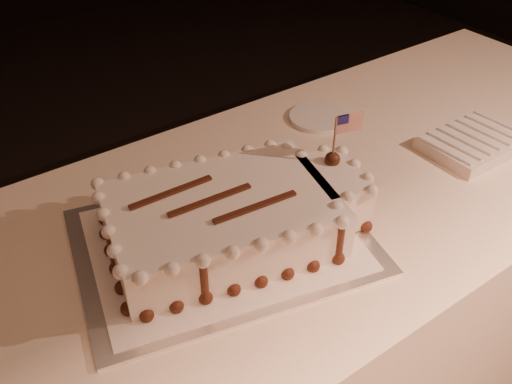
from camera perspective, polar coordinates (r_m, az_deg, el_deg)
banquet_table at (r=1.44m, az=-0.43°, el=-13.95°), size 2.40×0.80×0.75m
cake_board at (r=1.11m, az=-3.36°, el=-4.96°), size 0.63×0.53×0.01m
doily at (r=1.11m, az=-3.37°, el=-4.77°), size 0.57×0.48×0.00m
sheet_cake at (r=1.08m, az=-2.00°, el=-2.40°), size 0.55×0.38×0.21m
napkin_stack at (r=1.47m, az=20.83°, el=4.62°), size 0.23×0.17×0.04m
side_plate at (r=1.51m, az=6.32°, el=7.40°), size 0.15×0.15×0.01m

